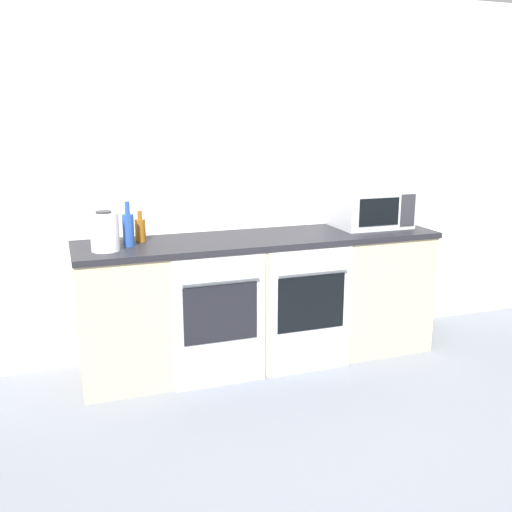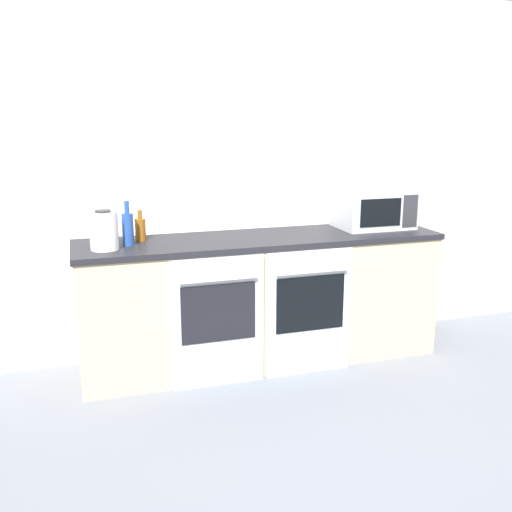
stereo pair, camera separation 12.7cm
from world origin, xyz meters
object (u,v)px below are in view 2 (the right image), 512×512
Objects in this scene: oven_left at (218,321)px; kettle at (104,231)px; oven_right at (309,312)px; microwave at (373,208)px; bottle_blue at (128,228)px; bottle_amber at (140,229)px.

kettle is at bearing 160.73° from oven_left.
oven_left is 1.00× the size of oven_right.
oven_left is 1.62× the size of microwave.
oven_left is 2.99× the size of bottle_blue.
bottle_blue is at bearing 148.76° from oven_left.
microwave is (1.30, 0.39, 0.62)m from oven_left.
microwave is (0.66, 0.39, 0.62)m from oven_right.
oven_left is at bearing 180.00° from oven_right.
oven_left is 0.63m from oven_right.
microwave is 1.72m from bottle_amber.
microwave is at bearing -1.07° from bottle_amber.
microwave is at bearing 2.58° from bottle_blue.
bottle_blue reaches higher than oven_right.
bottle_amber is (-0.42, 0.42, 0.55)m from oven_left.
bottle_blue is 0.17m from kettle.
bottle_blue is 1.39× the size of bottle_amber.
bottle_amber reaches higher than oven_right.
oven_left is at bearing -163.19° from microwave.
bottle_blue reaches higher than kettle.
kettle is at bearing -152.81° from bottle_blue.
oven_left is 0.81m from bottle_amber.
microwave is at bearing 30.53° from oven_right.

